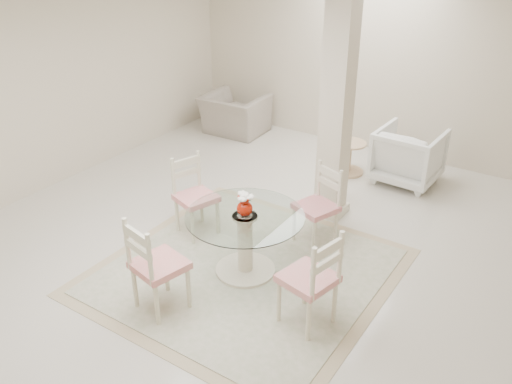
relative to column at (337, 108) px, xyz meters
The scene contains 13 objects.
ground 1.94m from the column, 111.04° to the right, with size 7.00×7.00×0.00m, color beige.
room_shell 1.48m from the column, 111.04° to the right, with size 6.02×7.02×2.71m.
column is the anchor object (origin of this frame).
area_rug 2.11m from the column, 95.62° to the right, with size 2.79×2.79×0.02m.
dining_table 1.91m from the column, 95.62° to the right, with size 1.18×1.18×0.68m.
red_vase 1.72m from the column, 95.59° to the right, with size 0.18×0.17×0.24m.
dining_chair_east 2.26m from the column, 67.77° to the right, with size 0.51×0.51×1.08m.
dining_chair_north 1.07m from the column, 73.99° to the right, with size 0.51×0.51×1.00m.
dining_chair_west 1.87m from the column, 131.29° to the right, with size 0.52×0.52×1.02m.
dining_chair_south 2.74m from the column, 101.03° to the right, with size 0.52×0.52×1.08m.
recliner_taupe 3.17m from the column, 148.44° to the left, with size 0.99×0.87×0.64m, color #A09284.
armchair_white 1.74m from the column, 70.45° to the left, with size 0.81×0.84×0.76m, color white.
side_table 1.66m from the column, 103.87° to the left, with size 0.45×0.45×0.47m.
Camera 1 is at (2.97, -4.09, 3.34)m, focal length 38.00 mm.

